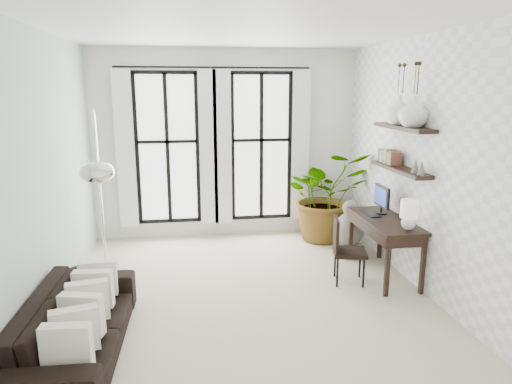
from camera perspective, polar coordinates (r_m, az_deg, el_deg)
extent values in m
plane|color=beige|center=(5.93, -1.24, -12.63)|extent=(5.00, 5.00, 0.00)
plane|color=white|center=(5.39, -1.42, 19.79)|extent=(5.00, 5.00, 0.00)
plane|color=#ACC0B8|center=(5.61, -24.77, 1.92)|extent=(0.00, 5.00, 5.00)
plane|color=white|center=(6.14, 20.01, 3.18)|extent=(0.00, 5.00, 5.00)
plane|color=white|center=(7.89, -3.70, 5.92)|extent=(4.50, 0.00, 4.50)
cube|color=white|center=(7.84, -11.00, 5.30)|extent=(1.00, 0.02, 2.50)
cube|color=white|center=(7.80, -16.04, 5.00)|extent=(0.30, 0.04, 2.60)
cube|color=white|center=(7.75, -5.98, 5.37)|extent=(0.30, 0.04, 2.60)
cube|color=white|center=(7.94, 0.65, 5.63)|extent=(1.00, 0.02, 2.50)
cube|color=white|center=(7.76, -4.20, 5.42)|extent=(0.30, 0.04, 2.60)
cube|color=white|center=(7.99, 5.61, 5.60)|extent=(0.30, 0.04, 2.60)
cylinder|color=black|center=(7.71, -5.30, 15.26)|extent=(3.20, 0.03, 0.03)
cube|color=black|center=(6.35, 17.57, 2.74)|extent=(0.25, 1.30, 0.05)
cube|color=black|center=(6.28, 17.91, 7.68)|extent=(0.25, 1.30, 0.05)
cube|color=#C4315C|center=(6.82, 15.61, 4.51)|extent=(0.16, 0.03, 0.18)
cube|color=blue|center=(6.78, 15.77, 4.45)|extent=(0.16, 0.03, 0.18)
cube|color=yellow|center=(6.74, 15.92, 4.40)|extent=(0.16, 0.03, 0.18)
cube|color=green|center=(6.70, 16.08, 4.34)|extent=(0.16, 0.03, 0.18)
cube|color=#9D50BC|center=(6.66, 16.24, 4.28)|extent=(0.16, 0.03, 0.18)
cube|color=gold|center=(6.62, 16.41, 4.22)|extent=(0.16, 0.03, 0.18)
cube|color=#535353|center=(6.58, 16.57, 4.16)|extent=(0.16, 0.03, 0.18)
cube|color=teal|center=(6.54, 16.74, 4.10)|extent=(0.16, 0.03, 0.18)
cube|color=gray|center=(6.50, 16.91, 4.04)|extent=(0.16, 0.03, 0.18)
cube|color=brown|center=(6.46, 17.08, 3.97)|extent=(0.16, 0.04, 0.18)
cone|color=slate|center=(5.98, 19.32, 3.14)|extent=(0.10, 0.10, 0.18)
cone|color=slate|center=(5.85, 20.00, 2.89)|extent=(0.10, 0.10, 0.18)
imported|color=black|center=(4.89, -21.61, -15.31)|extent=(0.91, 2.18, 0.63)
cube|color=white|center=(4.18, -22.57, -17.54)|extent=(0.40, 0.12, 0.40)
cube|color=white|center=(4.42, -21.70, -15.74)|extent=(0.40, 0.12, 0.40)
cube|color=white|center=(4.66, -20.94, -14.12)|extent=(0.40, 0.12, 0.40)
cube|color=white|center=(4.91, -20.27, -12.66)|extent=(0.40, 0.12, 0.40)
cube|color=white|center=(5.16, -19.66, -11.35)|extent=(0.40, 0.12, 0.40)
cube|color=white|center=(5.41, -19.12, -10.15)|extent=(0.40, 0.12, 0.40)
imported|color=#2D7228|center=(7.83, 8.66, -0.43)|extent=(1.49, 1.32, 1.54)
cube|color=black|center=(6.44, 15.87, -3.44)|extent=(0.59, 1.38, 0.04)
cube|color=black|center=(6.45, 15.65, -4.27)|extent=(0.53, 1.32, 0.13)
cube|color=black|center=(5.92, 16.11, -9.02)|extent=(0.05, 0.05, 0.77)
cube|color=black|center=(6.13, 20.13, -8.57)|extent=(0.05, 0.05, 0.77)
cube|color=black|center=(7.03, 11.77, -5.29)|extent=(0.05, 0.05, 0.77)
cube|color=black|center=(7.20, 15.28, -5.04)|extent=(0.05, 0.05, 0.77)
cube|color=black|center=(6.62, 15.49, -0.54)|extent=(0.04, 0.42, 0.30)
cube|color=navy|center=(6.61, 15.29, -0.55)|extent=(0.00, 0.36, 0.24)
cube|color=black|center=(6.62, 14.10, -2.61)|extent=(0.15, 0.40, 0.02)
sphere|color=silver|center=(5.97, 18.50, -3.78)|extent=(0.18, 0.18, 0.18)
cylinder|color=white|center=(5.92, 18.63, -2.02)|extent=(0.22, 0.22, 0.22)
cube|color=black|center=(6.23, 11.63, -7.39)|extent=(0.51, 0.51, 0.05)
cube|color=black|center=(6.13, 9.98, -5.33)|extent=(0.13, 0.42, 0.47)
cylinder|color=black|center=(6.11, 10.58, -10.02)|extent=(0.03, 0.03, 0.39)
cylinder|color=black|center=(6.22, 13.55, -9.73)|extent=(0.03, 0.03, 0.39)
cylinder|color=black|center=(6.40, 9.58, -8.89)|extent=(0.03, 0.03, 0.39)
cylinder|color=black|center=(6.51, 12.43, -8.63)|extent=(0.03, 0.03, 0.39)
cylinder|color=silver|center=(7.06, -18.24, -8.58)|extent=(0.35, 0.35, 0.10)
cylinder|color=silver|center=(6.90, -18.52, -4.81)|extent=(0.04, 0.04, 0.97)
ellipsoid|color=silver|center=(4.40, -19.24, 2.32)|extent=(0.31, 0.31, 0.20)
cylinder|color=slate|center=(7.33, 11.48, -7.14)|extent=(0.49, 0.49, 0.15)
ellipsoid|color=slate|center=(7.23, 11.60, -4.60)|extent=(0.44, 0.44, 0.54)
sphere|color=slate|center=(7.13, 11.73, -1.97)|extent=(0.24, 0.24, 0.24)
imported|color=white|center=(6.05, 19.11, 9.48)|extent=(0.37, 0.37, 0.38)
imported|color=white|center=(6.40, 17.44, 9.74)|extent=(0.37, 0.37, 0.38)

